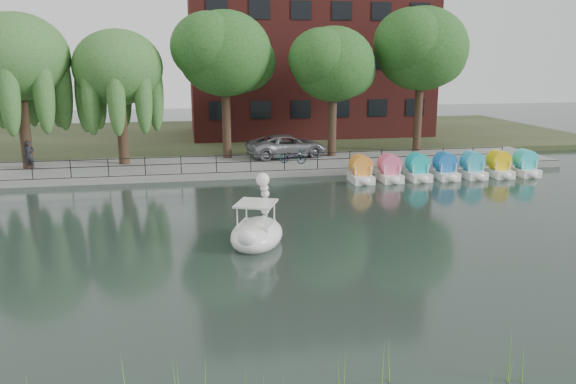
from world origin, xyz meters
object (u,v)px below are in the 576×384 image
object	(u,v)px
minivan	(287,144)
bicycle	(293,155)
pedestrian	(29,153)
swan_boat	(257,229)

from	to	relation	value
minivan	bicycle	xyz separation A→B (m)	(-0.10, -2.37, -0.35)
pedestrian	swan_boat	world-z (taller)	swan_boat
bicycle	swan_boat	xyz separation A→B (m)	(-4.03, -13.77, -0.34)
pedestrian	swan_boat	bearing A→B (deg)	-52.84
bicycle	swan_boat	world-z (taller)	swan_boat
minivan	pedestrian	distance (m)	15.82
minivan	pedestrian	xyz separation A→B (m)	(-15.76, -1.42, 0.14)
bicycle	swan_boat	bearing A→B (deg)	-168.59
pedestrian	minivan	bearing A→B (deg)	3.97
pedestrian	swan_boat	distance (m)	18.77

